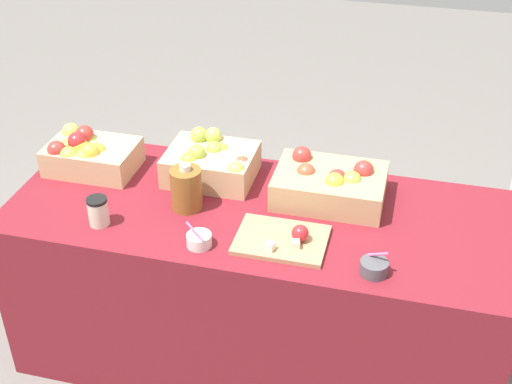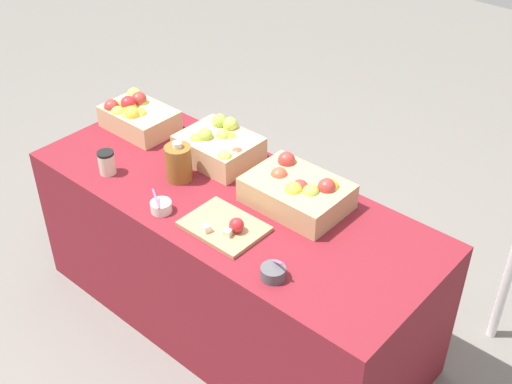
{
  "view_description": "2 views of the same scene",
  "coord_description": "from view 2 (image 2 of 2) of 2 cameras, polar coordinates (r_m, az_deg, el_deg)",
  "views": [
    {
      "loc": [
        0.53,
        -2.11,
        2.22
      ],
      "look_at": [
        -0.0,
        -0.0,
        0.82
      ],
      "focal_mm": 48.6,
      "sensor_mm": 36.0,
      "label": 1
    },
    {
      "loc": [
        1.61,
        -1.66,
        2.42
      ],
      "look_at": [
        0.18,
        -0.03,
        0.86
      ],
      "focal_mm": 46.41,
      "sensor_mm": 36.0,
      "label": 2
    }
  ],
  "objects": [
    {
      "name": "table",
      "position": [
        3.09,
        -2.12,
        -5.89
      ],
      "size": [
        1.9,
        0.76,
        0.74
      ],
      "primitive_type": "cube",
      "color": "maroon",
      "rests_on": "ground_plane"
    },
    {
      "name": "coffee_cup",
      "position": [
        3.05,
        -12.74,
        2.49
      ],
      "size": [
        0.08,
        0.08,
        0.11
      ],
      "color": "beige",
      "rests_on": "table"
    },
    {
      "name": "cider_jug",
      "position": [
        2.94,
        -6.69,
        2.53
      ],
      "size": [
        0.12,
        0.12,
        0.19
      ],
      "color": "brown",
      "rests_on": "table"
    },
    {
      "name": "cutting_board_front",
      "position": [
        2.67,
        -2.64,
        -2.97
      ],
      "size": [
        0.32,
        0.24,
        0.08
      ],
      "color": "tan",
      "rests_on": "table"
    },
    {
      "name": "sample_bowl_mid",
      "position": [
        2.44,
        1.5,
        -6.94
      ],
      "size": [
        0.09,
        0.09,
        0.09
      ],
      "color": "#4C4C51",
      "rests_on": "table"
    },
    {
      "name": "apple_crate_middle",
      "position": [
        3.06,
        -3.16,
        3.98
      ],
      "size": [
        0.35,
        0.28,
        0.17
      ],
      "color": "tan",
      "rests_on": "table"
    },
    {
      "name": "apple_crate_left",
      "position": [
        3.36,
        -10.26,
        6.52
      ],
      "size": [
        0.36,
        0.25,
        0.17
      ],
      "color": "tan",
      "rests_on": "table"
    },
    {
      "name": "sample_bowl_near",
      "position": [
        2.78,
        -8.19,
        -1.24
      ],
      "size": [
        0.09,
        0.09,
        0.1
      ],
      "color": "silver",
      "rests_on": "table"
    },
    {
      "name": "ground_plane",
      "position": [
        3.35,
        -1.98,
        -10.64
      ],
      "size": [
        10.0,
        10.0,
        0.0
      ],
      "primitive_type": "plane",
      "color": "slate"
    },
    {
      "name": "apple_crate_right",
      "position": [
        2.77,
        3.64,
        0.06
      ],
      "size": [
        0.42,
        0.3,
        0.16
      ],
      "color": "tan",
      "rests_on": "table"
    }
  ]
}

